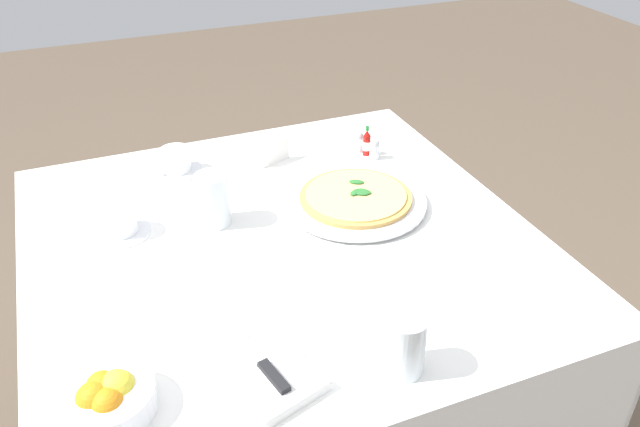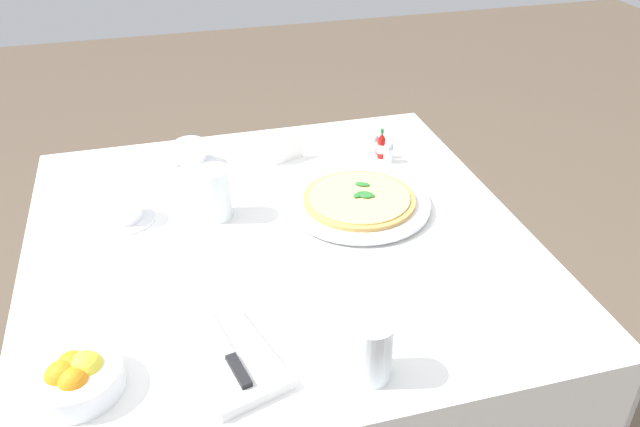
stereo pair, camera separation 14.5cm
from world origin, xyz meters
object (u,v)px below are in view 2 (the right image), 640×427
(pizza, at_px, (359,199))
(coffee_cup_back_corner, at_px, (190,154))
(citrus_bowl, at_px, (75,377))
(water_glass_far_left, at_px, (215,195))
(dinner_knife, at_px, (228,351))
(pizza_plate, at_px, (359,204))
(napkin_folded, at_px, (229,358))
(coffee_cup_right_edge, at_px, (123,209))
(water_glass_near_left, at_px, (371,353))
(pepper_shaker, at_px, (388,153))
(menu_card, at_px, (289,151))
(hot_sauce_bottle, at_px, (381,146))
(salt_shaker, at_px, (374,145))

(pizza, distance_m, coffee_cup_back_corner, 0.48)
(coffee_cup_back_corner, distance_m, citrus_bowl, 0.77)
(water_glass_far_left, relative_size, dinner_knife, 0.62)
(pizza_plate, height_order, napkin_folded, napkin_folded)
(coffee_cup_right_edge, distance_m, coffee_cup_back_corner, 0.29)
(water_glass_near_left, height_order, pepper_shaker, water_glass_near_left)
(dinner_knife, height_order, menu_card, menu_card)
(coffee_cup_back_corner, relative_size, water_glass_far_left, 1.08)
(napkin_folded, bearing_deg, hot_sauce_bottle, -55.29)
(citrus_bowl, distance_m, menu_card, 0.84)
(pizza_plate, height_order, coffee_cup_right_edge, coffee_cup_right_edge)
(water_glass_far_left, xyz_separation_m, dinner_knife, (-0.46, 0.04, -0.03))
(salt_shaker, xyz_separation_m, menu_card, (0.02, 0.23, 0.00))
(pizza_plate, distance_m, citrus_bowl, 0.73)
(pizza_plate, height_order, menu_card, menu_card)
(water_glass_near_left, relative_size, dinner_knife, 0.57)
(pizza, distance_m, coffee_cup_right_edge, 0.53)
(pizza_plate, distance_m, hot_sauce_bottle, 0.26)
(dinner_knife, bearing_deg, pizza_plate, -54.31)
(water_glass_near_left, relative_size, hot_sauce_bottle, 1.32)
(water_glass_far_left, bearing_deg, menu_card, -44.86)
(coffee_cup_right_edge, bearing_deg, citrus_bowl, 170.58)
(coffee_cup_right_edge, bearing_deg, dinner_knife, -162.21)
(coffee_cup_back_corner, relative_size, water_glass_near_left, 1.20)
(napkin_folded, xyz_separation_m, salt_shaker, (0.67, -0.49, 0.02))
(pizza_plate, relative_size, hot_sauce_bottle, 3.98)
(dinner_knife, bearing_deg, salt_shaker, -49.11)
(pizza_plate, height_order, hot_sauce_bottle, hot_sauce_bottle)
(dinner_knife, bearing_deg, water_glass_near_left, -124.72)
(coffee_cup_right_edge, relative_size, dinner_knife, 0.67)
(pizza, height_order, water_glass_near_left, water_glass_near_left)
(coffee_cup_back_corner, height_order, salt_shaker, coffee_cup_back_corner)
(water_glass_far_left, bearing_deg, dinner_knife, 174.69)
(coffee_cup_back_corner, bearing_deg, water_glass_far_left, -173.29)
(water_glass_far_left, relative_size, hot_sauce_bottle, 1.46)
(pizza_plate, xyz_separation_m, hot_sauce_bottle, (0.23, -0.14, 0.02))
(napkin_folded, relative_size, citrus_bowl, 1.66)
(water_glass_far_left, xyz_separation_m, napkin_folded, (-0.46, 0.04, -0.05))
(coffee_cup_back_corner, height_order, napkin_folded, coffee_cup_back_corner)
(water_glass_far_left, distance_m, water_glass_near_left, 0.58)
(water_glass_near_left, bearing_deg, napkin_folded, 68.42)
(citrus_bowl, height_order, hot_sauce_bottle, hot_sauce_bottle)
(water_glass_far_left, bearing_deg, water_glass_near_left, -162.07)
(water_glass_near_left, bearing_deg, water_glass_far_left, 17.93)
(menu_card, bearing_deg, water_glass_near_left, -114.36)
(water_glass_near_left, height_order, dinner_knife, water_glass_near_left)
(coffee_cup_back_corner, height_order, hot_sauce_bottle, hot_sauce_bottle)
(salt_shaker, relative_size, pepper_shaker, 1.00)
(coffee_cup_back_corner, bearing_deg, napkin_folded, 179.17)
(napkin_folded, height_order, menu_card, menu_card)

